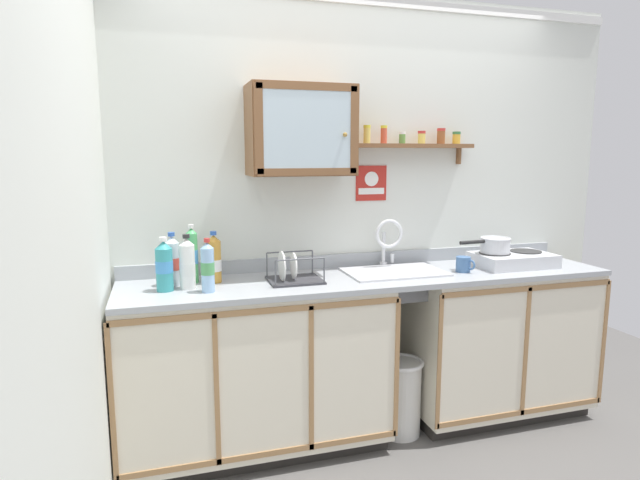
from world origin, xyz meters
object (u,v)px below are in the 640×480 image
(bottle_detergent_teal_0, at_px, (164,266))
(dish_rack, at_px, (293,275))
(bottle_soda_green_2, at_px, (192,256))
(wall_cabinet, at_px, (301,131))
(bottle_water_clear_5, at_px, (172,261))
(sink, at_px, (393,277))
(mug, at_px, (464,264))
(hot_plate_stove, at_px, (512,259))
(warning_sign, at_px, (371,183))
(bottle_water_blue_3, at_px, (208,267))
(bottle_opaque_white_4, at_px, (187,265))
(trash_bin, at_px, (401,396))
(bottle_juice_amber_1, at_px, (214,260))
(saucepan, at_px, (495,245))

(bottle_detergent_teal_0, bearing_deg, dish_rack, 0.83)
(bottle_soda_green_2, bearing_deg, bottle_detergent_teal_0, -135.81)
(bottle_soda_green_2, distance_m, dish_rack, 0.55)
(wall_cabinet, bearing_deg, bottle_water_clear_5, -175.52)
(sink, bearing_deg, mug, -15.34)
(sink, relative_size, bottle_detergent_teal_0, 2.05)
(hot_plate_stove, xyz_separation_m, warning_sign, (-0.82, 0.29, 0.46))
(sink, distance_m, bottle_water_blue_3, 1.09)
(bottle_water_clear_5, xyz_separation_m, mug, (1.63, -0.15, -0.08))
(warning_sign, bearing_deg, hot_plate_stove, -19.42)
(bottle_soda_green_2, height_order, bottle_water_blue_3, bottle_soda_green_2)
(bottle_water_clear_5, bearing_deg, sink, -1.89)
(mug, height_order, warning_sign, warning_sign)
(bottle_opaque_white_4, relative_size, trash_bin, 0.62)
(bottle_detergent_teal_0, xyz_separation_m, wall_cabinet, (0.75, 0.16, 0.68))
(bottle_juice_amber_1, relative_size, bottle_soda_green_2, 0.88)
(bottle_opaque_white_4, height_order, mug, bottle_opaque_white_4)
(bottle_detergent_teal_0, relative_size, bottle_water_blue_3, 1.01)
(bottle_opaque_white_4, relative_size, dish_rack, 0.99)
(bottle_water_clear_5, xyz_separation_m, wall_cabinet, (0.71, 0.06, 0.68))
(hot_plate_stove, distance_m, bottle_detergent_teal_0, 2.05)
(sink, distance_m, bottle_soda_green_2, 1.15)
(saucepan, distance_m, bottle_detergent_teal_0, 1.94)
(bottle_opaque_white_4, bearing_deg, sink, 2.38)
(bottle_water_clear_5, xyz_separation_m, dish_rack, (0.62, -0.09, -0.09))
(trash_bin, bearing_deg, bottle_juice_amber_1, 170.75)
(bottle_juice_amber_1, bearing_deg, bottle_water_blue_3, -104.31)
(hot_plate_stove, bearing_deg, bottle_water_clear_5, 177.37)
(bottle_detergent_teal_0, xyz_separation_m, mug, (1.68, -0.05, -0.08))
(bottle_water_blue_3, bearing_deg, warning_sign, 20.65)
(wall_cabinet, bearing_deg, dish_rack, -120.91)
(hot_plate_stove, bearing_deg, warning_sign, 160.58)
(hot_plate_stove, relative_size, mug, 4.02)
(warning_sign, distance_m, trash_bin, 1.27)
(hot_plate_stove, distance_m, bottle_opaque_white_4, 1.94)
(hot_plate_stove, relative_size, bottle_water_blue_3, 1.72)
(bottle_detergent_teal_0, bearing_deg, bottle_water_blue_3, -22.36)
(bottle_opaque_white_4, bearing_deg, wall_cabinet, 12.78)
(bottle_soda_green_2, bearing_deg, hot_plate_stove, -3.89)
(saucepan, bearing_deg, sink, 177.46)
(bottle_water_clear_5, distance_m, trash_bin, 1.52)
(sink, height_order, trash_bin, sink)
(bottle_water_blue_3, bearing_deg, bottle_opaque_white_4, 133.53)
(bottle_detergent_teal_0, xyz_separation_m, bottle_soda_green_2, (0.14, 0.14, 0.02))
(dish_rack, bearing_deg, sink, 4.90)
(bottle_water_blue_3, bearing_deg, saucepan, 3.90)
(bottle_juice_amber_1, xyz_separation_m, trash_bin, (1.03, -0.17, -0.84))
(bottle_water_blue_3, distance_m, wall_cabinet, 0.91)
(dish_rack, bearing_deg, bottle_soda_green_2, 165.77)
(bottle_detergent_teal_0, distance_m, bottle_opaque_white_4, 0.11)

